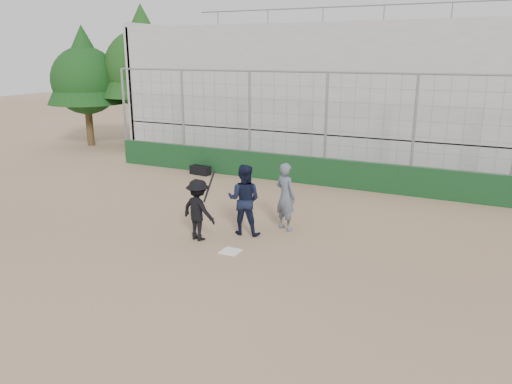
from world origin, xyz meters
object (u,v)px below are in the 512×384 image
at_px(catcher_crouched, 244,211).
at_px(umpire, 285,200).
at_px(equipment_bag, 200,170).
at_px(batter_at_plate, 198,210).

relative_size(catcher_crouched, umpire, 0.76).
bearing_deg(umpire, catcher_crouched, 70.18).
distance_m(catcher_crouched, equipment_bag, 7.02).
distance_m(batter_at_plate, equipment_bag, 7.19).
xyz_separation_m(batter_at_plate, catcher_crouched, (0.87, 0.84, -0.16)).
relative_size(batter_at_plate, catcher_crouched, 1.39).
distance_m(umpire, equipment_bag, 7.06).
bearing_deg(catcher_crouched, batter_at_plate, -135.92).
distance_m(catcher_crouched, umpire, 1.18).
xyz_separation_m(catcher_crouched, equipment_bag, (-4.65, 5.24, -0.45)).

